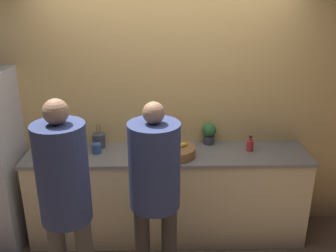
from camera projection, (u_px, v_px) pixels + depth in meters
wall_back at (167, 108)px, 3.81m from camera, size 5.20×0.06×2.60m
counter at (168, 194)px, 3.83m from camera, size 2.76×0.61×0.94m
person_left at (65, 192)px, 2.70m from camera, size 0.37×0.37×1.78m
person_center at (155, 180)px, 2.96m from camera, size 0.41×0.41×1.68m
fruit_bowl at (176, 151)px, 3.57m from camera, size 0.37×0.37×0.13m
utensil_crock at (99, 140)px, 3.75m from camera, size 0.13×0.13×0.25m
bottle_amber at (151, 142)px, 3.71m from camera, size 0.08×0.08×0.19m
bottle_red at (250, 145)px, 3.68m from camera, size 0.07×0.07×0.15m
cup_blue at (97, 148)px, 3.63m from camera, size 0.09×0.09×0.10m
potted_plant at (209, 133)px, 3.82m from camera, size 0.14×0.14×0.22m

